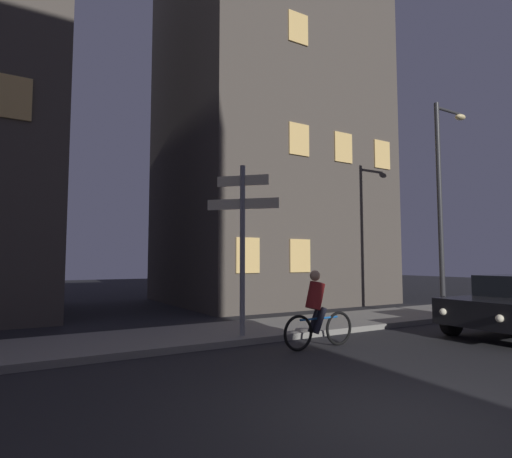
# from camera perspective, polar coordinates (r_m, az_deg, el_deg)

# --- Properties ---
(ground_plane) EXTENTS (80.00, 80.00, 0.00)m
(ground_plane) POSITION_cam_1_polar(r_m,az_deg,el_deg) (5.40, 21.47, -23.63)
(ground_plane) COLOR #232326
(sidewalk_kerb) EXTENTS (40.00, 2.59, 0.14)m
(sidewalk_kerb) POSITION_cam_1_polar(r_m,az_deg,el_deg) (10.19, -7.45, -14.16)
(sidewalk_kerb) COLOR gray
(sidewalk_kerb) RESTS_ON ground_plane
(signpost) EXTENTS (1.22, 1.22, 3.86)m
(signpost) POSITION_cam_1_polar(r_m,az_deg,el_deg) (9.51, -1.85, -0.70)
(signpost) COLOR gray
(signpost) RESTS_ON sidewalk_kerb
(street_lamp) EXTENTS (1.58, 0.28, 6.89)m
(street_lamp) POSITION_cam_1_polar(r_m,az_deg,el_deg) (15.06, 24.15, 4.94)
(street_lamp) COLOR #2D2D30
(street_lamp) RESTS_ON sidewalk_kerb
(cyclist) EXTENTS (1.82, 0.33, 1.61)m
(cyclist) POSITION_cam_1_polar(r_m,az_deg,el_deg) (8.96, 8.35, -11.13)
(cyclist) COLOR black
(cyclist) RESTS_ON ground_plane
(building_right_block) EXTENTS (8.73, 7.96, 20.25)m
(building_right_block) POSITION_cam_1_polar(r_m,az_deg,el_deg) (20.90, 1.47, 19.06)
(building_right_block) COLOR #4C443D
(building_right_block) RESTS_ON ground_plane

